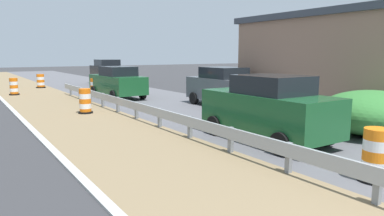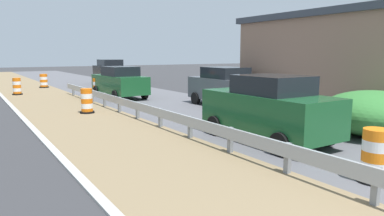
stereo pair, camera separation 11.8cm
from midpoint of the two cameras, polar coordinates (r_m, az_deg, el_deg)
name	(u,v)px [view 1 (the left image)]	position (r m, az deg, el deg)	size (l,w,h in m)	color
guardrail_median	(326,162)	(7.56, 20.52, -8.27)	(0.18, 40.54, 0.71)	#999EA3
traffic_barrel_nearest	(376,158)	(8.34, 27.36, -7.15)	(0.70, 0.70, 1.13)	orange
traffic_barrel_close	(254,127)	(10.79, 9.64, -3.06)	(0.67, 0.67, 1.05)	orange
traffic_barrel_mid	(85,102)	(16.64, -17.12, 0.91)	(0.64, 0.64, 1.12)	orange
traffic_barrel_far	(95,88)	(23.66, -15.66, 3.18)	(0.63, 0.63, 1.12)	orange
traffic_barrel_farther	(14,87)	(25.91, -27.03, 3.00)	(0.63, 0.63, 1.12)	orange
traffic_barrel_farthest	(41,82)	(30.59, -23.43, 3.94)	(0.72, 0.72, 1.09)	orange
car_lead_near_lane	(268,108)	(11.06, 11.95, 0.00)	(2.14, 4.43, 2.03)	#195128
car_trailing_near_lane	(108,72)	(32.25, -13.57, 5.70)	(2.20, 4.83, 2.20)	black
car_lead_far_lane	(117,82)	(22.12, -12.16, 4.14)	(2.18, 4.78, 1.92)	#195128
car_mid_far_lane	(225,87)	(18.04, 5.22, 3.43)	(2.15, 4.80, 2.00)	#4C5156
roadside_shop_near	(379,62)	(18.86, 27.96, 6.60)	(7.88, 11.89, 4.56)	#93705B
bush_roadside	(372,113)	(13.04, 26.99, -0.68)	(3.44, 3.44, 1.48)	#337533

